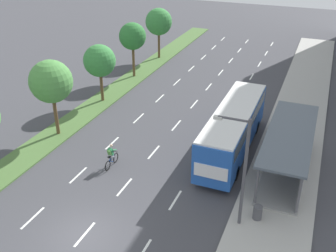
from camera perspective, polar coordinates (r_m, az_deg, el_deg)
ground_plane at (r=22.49m, az=-12.20°, el=-15.35°), size 140.00×140.00×0.00m
median_strip at (r=40.82m, az=-6.65°, el=5.87°), size 2.60×52.00×0.12m
sidewalk_right at (r=36.35m, az=18.52°, el=1.73°), size 4.50×52.00×0.15m
lane_divider_left at (r=37.69m, az=-1.22°, el=4.05°), size 0.14×48.14×0.01m
lane_divider_center at (r=36.55m, az=3.84°, el=3.21°), size 0.14×48.14×0.01m
lane_divider_right at (r=35.73m, az=9.16°, el=2.30°), size 0.14×48.14×0.01m
bus_shelter at (r=27.03m, az=17.67°, el=-3.12°), size 2.90×9.76×2.86m
bus at (r=28.48m, az=9.52°, el=0.00°), size 2.54×11.29×3.37m
cyclist at (r=27.20m, az=-8.27°, el=-4.42°), size 0.46×1.82×1.71m
median_tree_second at (r=30.61m, az=-16.68°, el=6.20°), size 3.26×3.26×6.03m
median_tree_third at (r=36.16m, az=-9.94°, el=9.32°), size 2.93×2.93×5.33m
median_tree_fourth at (r=41.93m, az=-5.19°, el=12.85°), size 2.83×2.83×5.77m
median_tree_fifth at (r=48.07m, az=-1.36°, el=14.92°), size 3.17×3.17×5.97m
streetlight at (r=20.67m, az=10.67°, el=-5.78°), size 1.91×0.24×6.50m
trash_bin at (r=23.11m, az=12.91°, el=-12.17°), size 0.52×0.52×0.85m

